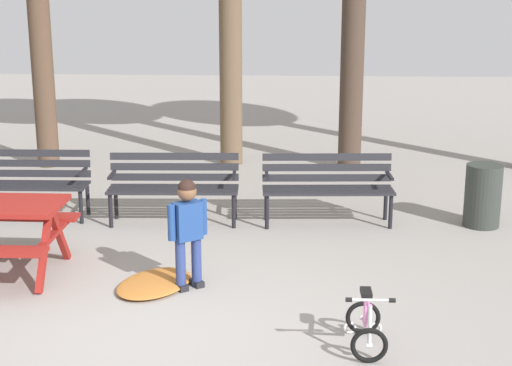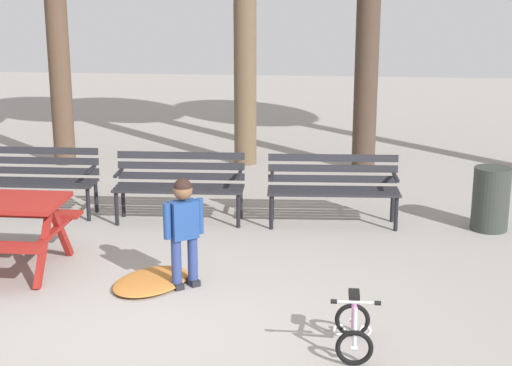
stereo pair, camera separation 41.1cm
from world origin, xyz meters
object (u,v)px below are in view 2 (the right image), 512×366
park_bench_left (180,181)px  park_bench_far_left (35,175)px  park_bench_right (333,184)px  kids_bicycle (354,327)px  child_standing (184,224)px  trash_bin (491,199)px

park_bench_left → park_bench_far_left: bearing=177.1°
park_bench_left → park_bench_right: (1.90, 0.06, 0.00)m
park_bench_far_left → park_bench_left: 1.90m
park_bench_far_left → park_bench_left: (1.90, -0.10, 0.00)m
park_bench_far_left → kids_bicycle: (3.99, -3.43, -0.31)m
park_bench_left → kids_bicycle: park_bench_left is taller
park_bench_far_left → park_bench_right: (3.80, -0.04, 0.00)m
park_bench_left → park_bench_right: size_ratio=1.00×
park_bench_left → park_bench_right: bearing=1.7°
park_bench_far_left → park_bench_left: size_ratio=1.00×
child_standing → park_bench_far_left: bearing=136.7°
kids_bicycle → trash_bin: size_ratio=0.73×
child_standing → park_bench_right: bearing=56.8°
park_bench_far_left → child_standing: size_ratio=1.46×
park_bench_right → child_standing: child_standing is taller
park_bench_right → child_standing: (-1.43, -2.19, 0.14)m
park_bench_right → child_standing: 2.62m
child_standing → trash_bin: 3.97m
trash_bin → kids_bicycle: bearing=-116.9°
park_bench_left → trash_bin: park_bench_left is taller
park_bench_left → kids_bicycle: size_ratio=2.87×
park_bench_far_left → child_standing: (2.36, -2.23, 0.14)m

